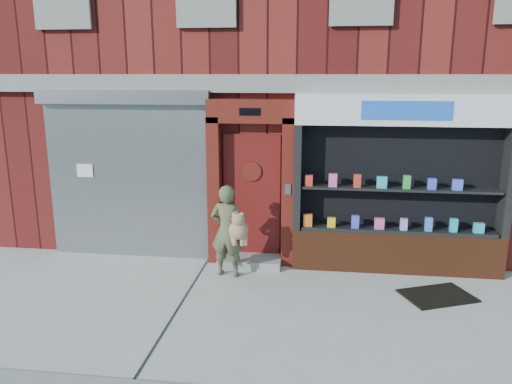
# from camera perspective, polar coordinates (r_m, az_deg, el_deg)

# --- Properties ---
(ground) EXTENTS (80.00, 80.00, 0.00)m
(ground) POSITION_cam_1_polar(r_m,az_deg,el_deg) (7.33, 3.35, -13.52)
(ground) COLOR #9E9E99
(ground) RESTS_ON ground
(building) EXTENTS (12.00, 8.16, 8.00)m
(building) POSITION_cam_1_polar(r_m,az_deg,el_deg) (12.54, 5.72, 16.48)
(building) COLOR #4A1111
(building) RESTS_ON ground
(shutter_bay) EXTENTS (3.10, 0.30, 3.04)m
(shutter_bay) POSITION_cam_1_polar(r_m,az_deg,el_deg) (9.26, -14.45, 3.05)
(shutter_bay) COLOR gray
(shutter_bay) RESTS_ON ground
(red_door_bay) EXTENTS (1.52, 0.58, 2.90)m
(red_door_bay) POSITION_cam_1_polar(r_m,az_deg,el_deg) (8.67, -0.56, 1.02)
(red_door_bay) COLOR #54140E
(red_door_bay) RESTS_ON ground
(pharmacy_bay) EXTENTS (3.50, 0.41, 3.00)m
(pharmacy_bay) POSITION_cam_1_polar(r_m,az_deg,el_deg) (8.66, 15.99, -0.09)
(pharmacy_bay) COLOR #602B16
(pharmacy_bay) RESTS_ON ground
(woman) EXTENTS (0.68, 0.48, 1.56)m
(woman) POSITION_cam_1_polar(r_m,az_deg,el_deg) (8.26, -3.16, -4.42)
(woman) COLOR #515639
(woman) RESTS_ON ground
(doormat) EXTENTS (1.22, 1.05, 0.03)m
(doormat) POSITION_cam_1_polar(r_m,az_deg,el_deg) (8.25, 20.00, -11.08)
(doormat) COLOR black
(doormat) RESTS_ON ground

